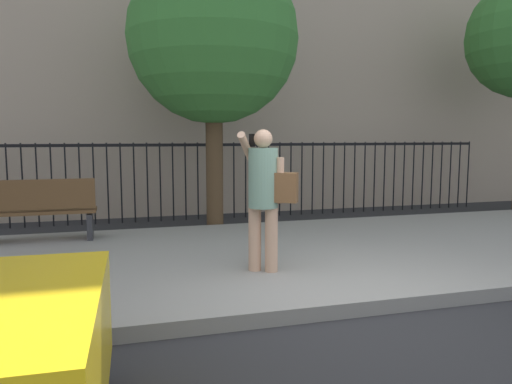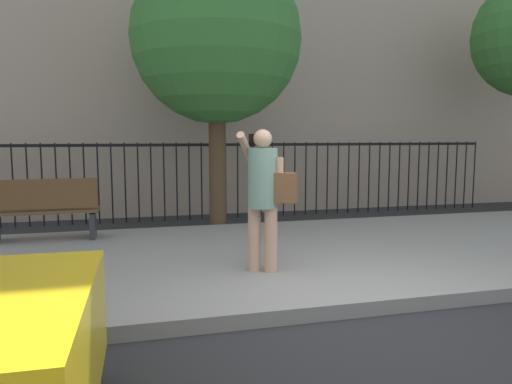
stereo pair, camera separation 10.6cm
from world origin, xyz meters
The scene contains 6 objects.
ground_plane centered at (0.00, 0.00, 0.00)m, with size 60.00×60.00×0.00m, color #28282B.
sidewalk centered at (0.00, 2.20, 0.07)m, with size 28.00×4.40×0.15m, color gray.
iron_fence centered at (0.00, 5.90, 1.02)m, with size 12.03×0.04×1.60m.
pedestrian_on_phone centered at (-0.59, 1.29, 1.11)m, with size 0.72×0.61×1.65m.
street_bench centered at (-3.36, 3.70, 0.65)m, with size 1.60×0.45×0.95m.
street_tree_near centered at (-0.54, 4.60, 3.43)m, with size 3.00×3.00×4.95m.
Camera 1 is at (-2.21, -4.01, 1.72)m, focal length 33.97 mm.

